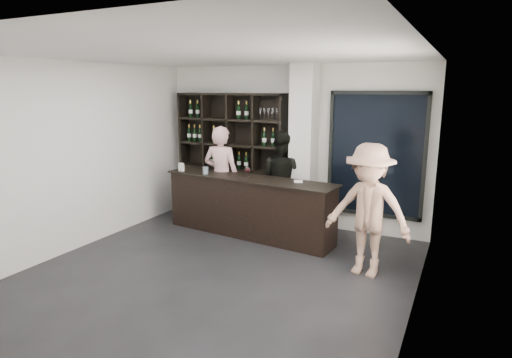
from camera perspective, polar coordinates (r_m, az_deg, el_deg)
The scene contains 12 objects.
floor at distance 5.91m, azimuth -5.88°, elevation -13.03°, with size 5.00×5.50×0.01m, color black.
wine_shelf at distance 8.25m, azimuth -3.32°, elevation 3.02°, with size 2.20×0.35×2.40m, color black, non-canonical shape.
structural_column at distance 7.50m, azimuth 6.33°, elevation 3.98°, with size 0.40×0.40×2.90m, color silver.
glass_panel at distance 7.40m, azimuth 15.68°, elevation 3.10°, with size 1.60×0.08×2.10m.
tasting_counter at distance 7.32m, azimuth -0.97°, elevation -3.66°, with size 3.10×0.65×1.02m.
taster_pink at distance 7.79m, azimuth -4.64°, elevation 0.34°, with size 0.67×0.44×1.83m, color #DBA7A6.
taster_black at distance 7.63m, azimuth 3.62°, elevation -0.16°, with size 0.86×0.67×1.76m, color black.
customer at distance 5.88m, azimuth 14.71°, elevation -4.10°, with size 1.16×0.67×1.80m, color #8D6855.
wine_glass at distance 7.19m, azimuth -1.14°, elevation 1.06°, with size 0.09×0.09×0.21m, color white, non-canonical shape.
spit_cup at distance 7.50m, azimuth -6.75°, elevation 1.13°, with size 0.10×0.10×0.13m, color silver.
napkin_stack at distance 6.86m, azimuth 5.67°, elevation -0.33°, with size 0.13×0.13×0.02m, color white.
card_stand at distance 7.85m, azimuth -9.94°, elevation 1.58°, with size 0.10×0.05×0.15m, color white.
Camera 1 is at (2.90, -4.50, 2.50)m, focal length 30.00 mm.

